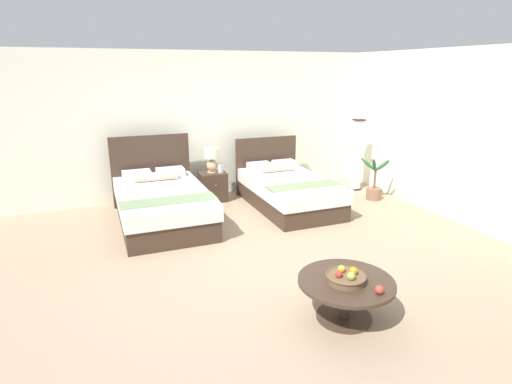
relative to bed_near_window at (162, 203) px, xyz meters
name	(u,v)px	position (x,y,z in m)	size (l,w,h in m)	color
ground_plane	(266,253)	(1.10, -1.66, -0.33)	(10.35, 9.57, 0.02)	#9D8469
wall_back	(206,125)	(1.10, 1.33, 1.02)	(10.35, 0.12, 2.69)	white
wall_side_right	(449,134)	(4.48, -1.26, 1.02)	(0.12, 5.17, 2.69)	white
bed_near_window	(162,203)	(0.00, 0.00, 0.00)	(1.37, 2.21, 1.25)	#3C2C20
bed_near_corner	(288,190)	(2.20, 0.00, -0.02)	(1.25, 2.14, 1.10)	#3C2C20
nightstand	(213,187)	(1.06, 0.79, -0.05)	(0.48, 0.41, 0.54)	#3C2C20
table_lamp	(212,158)	(1.06, 0.81, 0.49)	(0.28, 0.28, 0.45)	tan
vase	(221,168)	(1.20, 0.75, 0.30)	(0.11, 0.11, 0.17)	#BAC1BF
coffee_table	(346,290)	(1.23, -3.34, -0.01)	(0.93, 0.93, 0.42)	#3C2C20
fruit_bowl	(346,277)	(1.21, -3.36, 0.15)	(0.38, 0.38, 0.14)	brown
loose_apple	(379,290)	(1.36, -3.66, 0.14)	(0.08, 0.08, 0.08)	#B13B2B
floor_lamp_corner	(357,155)	(3.94, 0.47, 0.39)	(0.20, 0.20, 1.42)	#281F26
potted_palm	(374,186)	(3.89, -0.23, -0.06)	(0.55, 0.49, 0.85)	brown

